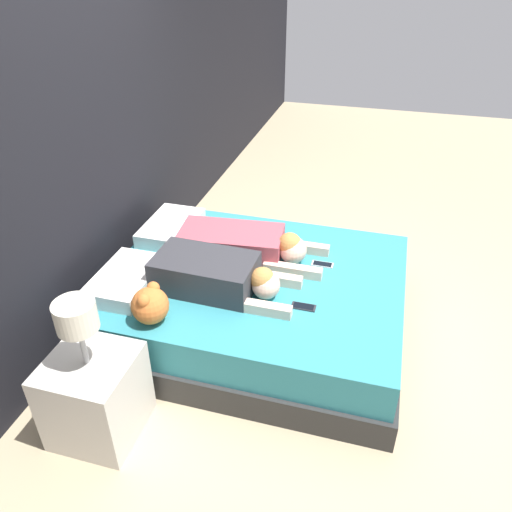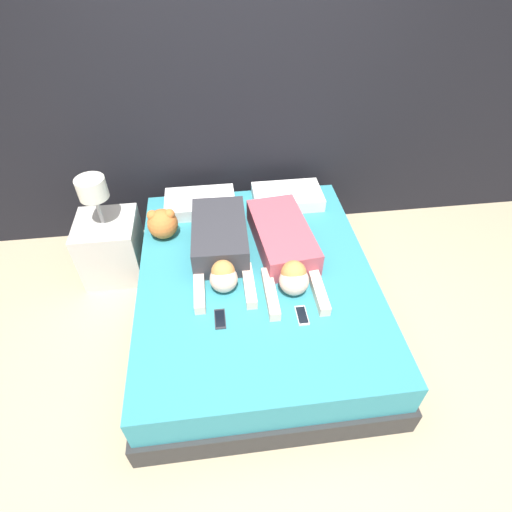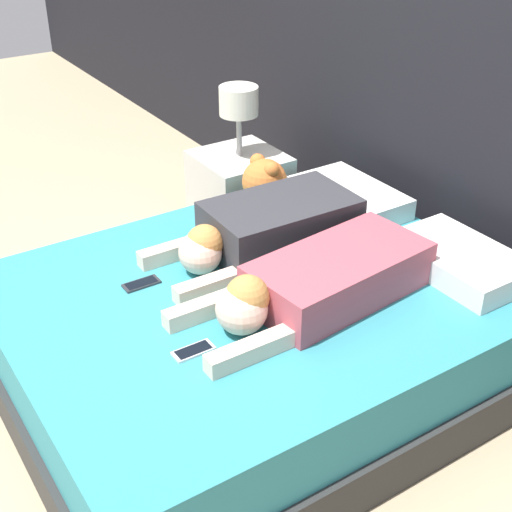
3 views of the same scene
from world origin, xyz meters
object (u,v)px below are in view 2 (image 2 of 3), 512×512
(pillow_head_left, at_px, (200,203))
(person_left, at_px, (220,244))
(cell_phone_right, at_px, (302,315))
(nightstand, at_px, (111,244))
(cell_phone_left, at_px, (220,319))
(pillow_head_right, at_px, (287,197))
(person_right, at_px, (285,246))
(plush_toy, at_px, (163,223))
(bed, at_px, (256,294))

(pillow_head_left, relative_size, person_left, 0.60)
(cell_phone_right, bearing_deg, nightstand, 142.39)
(cell_phone_left, height_order, nightstand, nightstand)
(pillow_head_right, relative_size, person_right, 0.53)
(pillow_head_right, xyz_separation_m, plush_toy, (-1.02, -0.32, 0.07))
(cell_phone_left, bearing_deg, cell_phone_right, -4.08)
(bed, xyz_separation_m, person_right, (0.22, 0.14, 0.33))
(bed, height_order, person_left, person_left)
(person_right, bearing_deg, cell_phone_left, -133.35)
(bed, relative_size, person_right, 1.90)
(pillow_head_right, relative_size, cell_phone_right, 3.73)
(cell_phone_left, bearing_deg, bed, 54.73)
(cell_phone_left, xyz_separation_m, cell_phone_right, (0.52, -0.04, 0.00))
(bed, height_order, pillow_head_left, pillow_head_left)
(pillow_head_right, bearing_deg, pillow_head_left, 180.00)
(plush_toy, distance_m, nightstand, 0.58)
(person_left, bearing_deg, plush_toy, 146.79)
(nightstand, bearing_deg, cell_phone_left, -50.05)
(pillow_head_left, xyz_separation_m, person_right, (0.59, -0.66, 0.04))
(nightstand, bearing_deg, cell_phone_right, -37.61)
(pillow_head_right, bearing_deg, plush_toy, -162.61)
(person_right, bearing_deg, bed, -148.10)
(cell_phone_left, bearing_deg, pillow_head_right, 61.54)
(person_left, bearing_deg, bed, -41.16)
(cell_phone_right, bearing_deg, cell_phone_left, 175.92)
(cell_phone_right, bearing_deg, bed, 119.19)
(bed, height_order, cell_phone_left, cell_phone_left)
(pillow_head_right, relative_size, plush_toy, 2.39)
(bed, xyz_separation_m, pillow_head_left, (-0.37, 0.80, 0.29))
(cell_phone_right, relative_size, plush_toy, 0.64)
(pillow_head_right, xyz_separation_m, person_left, (-0.60, -0.60, 0.06))
(nightstand, bearing_deg, plush_toy, -17.14)
(cell_phone_right, height_order, plush_toy, plush_toy)
(bed, distance_m, pillow_head_right, 0.93)
(pillow_head_left, bearing_deg, pillow_head_right, 0.00)
(bed, distance_m, cell_phone_left, 0.54)
(plush_toy, bearing_deg, person_left, -33.21)
(cell_phone_left, bearing_deg, plush_toy, 113.40)
(cell_phone_right, bearing_deg, person_left, 126.75)
(pillow_head_left, relative_size, cell_phone_left, 3.73)
(pillow_head_right, distance_m, person_right, 0.68)
(bed, relative_size, cell_phone_right, 13.46)
(pillow_head_right, height_order, plush_toy, plush_toy)
(pillow_head_right, xyz_separation_m, cell_phone_right, (-0.13, -1.23, -0.05))
(plush_toy, bearing_deg, pillow_head_left, 48.27)
(bed, xyz_separation_m, nightstand, (-1.13, 0.63, 0.07))
(pillow_head_left, bearing_deg, bed, -65.25)
(pillow_head_right, relative_size, nightstand, 0.62)
(cell_phone_right, height_order, nightstand, nightstand)
(bed, height_order, cell_phone_right, cell_phone_right)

